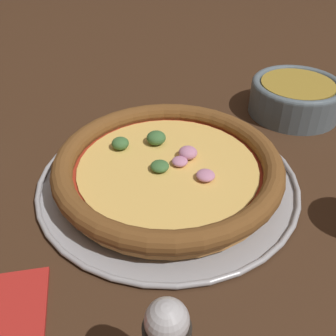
# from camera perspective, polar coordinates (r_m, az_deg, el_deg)

# --- Properties ---
(ground_plane) EXTENTS (3.00, 3.00, 0.00)m
(ground_plane) POSITION_cam_1_polar(r_m,az_deg,el_deg) (0.51, 0.00, -2.13)
(ground_plane) COLOR #3D2616
(pizza_tray) EXTENTS (0.33, 0.33, 0.01)m
(pizza_tray) POSITION_cam_1_polar(r_m,az_deg,el_deg) (0.51, 0.00, -1.77)
(pizza_tray) COLOR #9E9EA3
(pizza_tray) RESTS_ON ground_plane
(pizza) EXTENTS (0.29, 0.29, 0.04)m
(pizza) POSITION_cam_1_polar(r_m,az_deg,el_deg) (0.49, -0.01, 0.17)
(pizza) COLOR #BC7F42
(pizza) RESTS_ON pizza_tray
(bowl_near) EXTENTS (0.15, 0.15, 0.06)m
(bowl_near) POSITION_cam_1_polar(r_m,az_deg,el_deg) (0.68, 18.03, 9.91)
(bowl_near) COLOR slate
(bowl_near) RESTS_ON ground_plane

